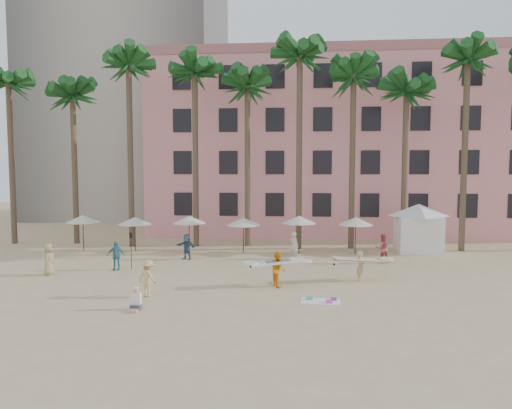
{
  "coord_description": "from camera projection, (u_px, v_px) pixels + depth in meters",
  "views": [
    {
      "loc": [
        2.59,
        -19.99,
        6.01
      ],
      "look_at": [
        0.45,
        6.0,
        4.0
      ],
      "focal_mm": 32.0,
      "sensor_mm": 36.0,
      "label": 1
    }
  ],
  "objects": [
    {
      "name": "ground",
      "position": [
        235.0,
        303.0,
        20.54
      ],
      "size": [
        120.0,
        120.0,
        0.0
      ],
      "primitive_type": "plane",
      "color": "#D1B789",
      "rests_on": "ground"
    },
    {
      "name": "pink_hotel",
      "position": [
        338.0,
        149.0,
        45.19
      ],
      "size": [
        35.0,
        14.0,
        16.0
      ],
      "primitive_type": "cube",
      "color": "pink",
      "rests_on": "ground"
    },
    {
      "name": "grey_tower",
      "position": [
        132.0,
        20.0,
        57.85
      ],
      "size": [
        22.0,
        18.0,
        50.0
      ],
      "primitive_type": "cube",
      "color": "#A89E8E",
      "rests_on": "ground"
    },
    {
      "name": "palm_row",
      "position": [
        266.0,
        77.0,
        34.4
      ],
      "size": [
        44.4,
        5.4,
        16.3
      ],
      "color": "brown",
      "rests_on": "ground"
    },
    {
      "name": "umbrella_row",
      "position": [
        216.0,
        220.0,
        33.02
      ],
      "size": [
        22.5,
        2.7,
        2.73
      ],
      "color": "#332B23",
      "rests_on": "ground"
    },
    {
      "name": "cabana",
      "position": [
        418.0,
        223.0,
        33.32
      ],
      "size": [
        4.69,
        4.69,
        3.5
      ],
      "color": "white",
      "rests_on": "ground"
    },
    {
      "name": "beach_towel",
      "position": [
        321.0,
        301.0,
        20.8
      ],
      "size": [
        1.88,
        1.15,
        0.14
      ],
      "color": "white",
      "rests_on": "ground"
    },
    {
      "name": "carrier_yellow",
      "position": [
        361.0,
        264.0,
        24.55
      ],
      "size": [
        3.12,
        1.55,
        1.64
      ],
      "color": "tan",
      "rests_on": "ground"
    },
    {
      "name": "carrier_white",
      "position": [
        278.0,
        268.0,
        23.41
      ],
      "size": [
        2.96,
        1.52,
        1.81
      ],
      "color": "orange",
      "rests_on": "ground"
    },
    {
      "name": "beachgoers",
      "position": [
        205.0,
        255.0,
        27.28
      ],
      "size": [
        20.48,
        10.57,
        1.9
      ],
      "color": "teal",
      "rests_on": "ground"
    },
    {
      "name": "paddle",
      "position": [
        131.0,
        246.0,
        27.44
      ],
      "size": [
        0.18,
        0.04,
        2.23
      ],
      "color": "black",
      "rests_on": "ground"
    },
    {
      "name": "seated_man",
      "position": [
        136.0,
        302.0,
        19.5
      ],
      "size": [
        0.42,
        0.74,
        0.96
      ],
      "color": "#3F3F4C",
      "rests_on": "ground"
    }
  ]
}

